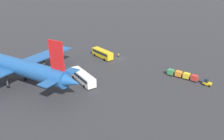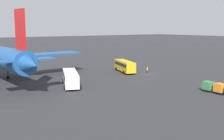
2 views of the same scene
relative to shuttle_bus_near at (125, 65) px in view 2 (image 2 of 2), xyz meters
The scene contains 6 objects.
ground_plane 7.44m from the shuttle_bus_near, 154.68° to the right, with size 600.00×600.00×0.00m, color #2D2D30.
shuttle_bus_near is the anchor object (origin of this frame).
shuttle_bus_far 22.87m from the shuttle_bus_near, 110.78° to the left, with size 12.60×7.47×3.12m.
worker_person 6.72m from the shuttle_bus_near, 142.65° to the right, with size 0.38×0.38×1.74m.
cargo_cart_orange 31.79m from the shuttle_bus_near, behind, with size 2.10×1.81×2.06m.
cargo_cart_green 29.18m from the shuttle_bus_near, behind, with size 2.10×1.81×2.06m.
Camera 2 is at (-57.09, 51.96, 13.02)m, focal length 45.00 mm.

